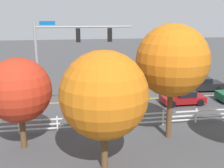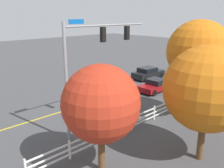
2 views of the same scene
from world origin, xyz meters
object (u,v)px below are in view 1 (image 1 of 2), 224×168
at_px(tree_2, 172,61).
at_px(tree_4, 104,95).
at_px(car_1, 201,84).
at_px(car_2, 183,97).
at_px(tree_1, 19,90).
at_px(car_3, 110,101).

bearing_deg(tree_2, tree_4, 32.55).
distance_m(car_1, car_2, 5.28).
bearing_deg(tree_1, car_1, -148.83).
relative_size(car_3, tree_4, 0.71).
bearing_deg(car_1, tree_2, -123.09).
distance_m(car_2, tree_1, 14.98).
bearing_deg(tree_1, tree_4, 147.41).
xyz_separation_m(car_1, tree_2, (7.38, 10.18, 4.53)).
height_order(car_1, car_2, car_1).
xyz_separation_m(car_1, tree_1, (16.85, 10.19, 3.00)).
bearing_deg(tree_2, car_1, -125.95).
bearing_deg(car_1, car_3, -156.77).
relative_size(car_1, car_2, 1.12).
bearing_deg(tree_4, car_2, -132.06).
bearing_deg(car_3, car_2, -178.26).
xyz_separation_m(car_1, car_3, (10.41, 3.87, -0.08)).
xyz_separation_m(car_2, tree_2, (3.73, 6.37, 4.62)).
relative_size(car_2, car_3, 0.85).
bearing_deg(car_2, car_3, -0.32).
xyz_separation_m(car_1, tree_4, (12.12, 13.21, 3.42)).
bearing_deg(car_1, car_2, -130.89).
relative_size(car_2, tree_1, 0.69).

